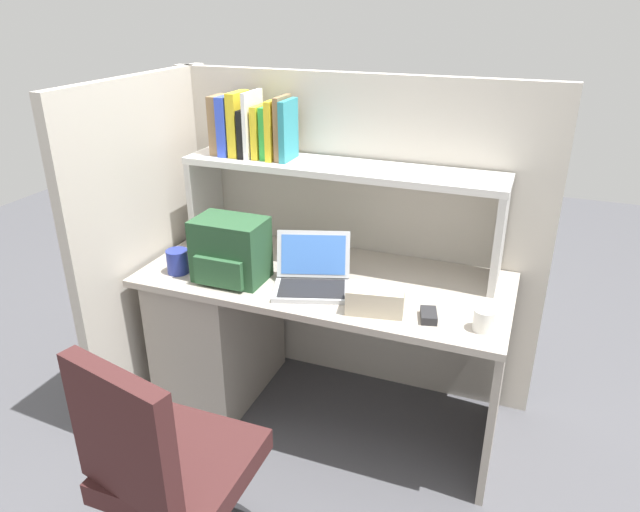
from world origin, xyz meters
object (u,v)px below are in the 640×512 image
(computer_mouse, at_px, (429,315))
(office_chair, at_px, (172,489))
(tissue_box, at_px, (375,300))
(snack_canister, at_px, (178,261))
(laptop, at_px, (312,276))
(backpack, at_px, (230,251))
(paper_cup, at_px, (484,320))

(computer_mouse, relative_size, office_chair, 0.11)
(tissue_box, height_order, office_chair, office_chair)
(snack_canister, bearing_deg, office_chair, -59.74)
(laptop, xyz_separation_m, snack_canister, (-0.61, -0.08, 0.00))
(laptop, xyz_separation_m, tissue_box, (0.30, -0.10, -0.00))
(laptop, distance_m, tissue_box, 0.32)
(snack_canister, bearing_deg, computer_mouse, -0.55)
(backpack, xyz_separation_m, office_chair, (0.22, -0.83, -0.47))
(laptop, relative_size, tissue_box, 1.71)
(tissue_box, bearing_deg, backpack, 165.42)
(paper_cup, bearing_deg, laptop, 172.31)
(laptop, height_order, paper_cup, laptop)
(paper_cup, relative_size, snack_canister, 0.78)
(paper_cup, bearing_deg, tissue_box, -179.05)
(computer_mouse, distance_m, office_chair, 1.09)
(paper_cup, relative_size, office_chair, 0.09)
(laptop, relative_size, paper_cup, 4.53)
(paper_cup, height_order, snack_canister, snack_canister)
(tissue_box, bearing_deg, office_chair, -129.55)
(computer_mouse, height_order, paper_cup, paper_cup)
(backpack, distance_m, tissue_box, 0.67)
(tissue_box, xyz_separation_m, office_chair, (-0.44, -0.78, -0.39))
(snack_canister, distance_m, office_chair, 1.01)
(snack_canister, xyz_separation_m, office_chair, (0.47, -0.81, -0.39))
(computer_mouse, bearing_deg, tissue_box, 168.99)
(backpack, height_order, snack_canister, backpack)
(computer_mouse, distance_m, snack_canister, 1.12)
(laptop, bearing_deg, snack_canister, -172.64)
(computer_mouse, xyz_separation_m, office_chair, (-0.65, -0.80, -0.35))
(tissue_box, bearing_deg, laptop, 151.11)
(laptop, relative_size, computer_mouse, 3.62)
(computer_mouse, height_order, office_chair, office_chair)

